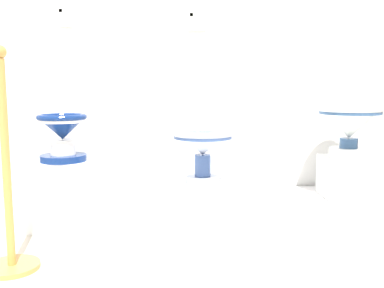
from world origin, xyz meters
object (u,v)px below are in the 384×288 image
object	(u,v)px
plinth_block_slender_white	(345,177)
info_placard_second	(195,20)
antique_toilet_pale_glazed	(60,132)
plinth_block_rightmost	(201,191)
stanchion_post_near_left	(6,207)
plinth_block_pale_glazed	(62,178)
antique_toilet_slender_white	(347,123)
antique_toilet_rightmost	(201,144)
info_placard_first	(63,16)

from	to	relation	value
plinth_block_slender_white	info_placard_second	size ratio (longest dim) A/B	2.62
plinth_block_slender_white	info_placard_second	bearing A→B (deg)	162.30
antique_toilet_pale_glazed	plinth_block_rightmost	distance (m)	1.05
info_placard_second	stanchion_post_near_left	xyz separation A→B (m)	(-0.93, -1.25, -1.06)
plinth_block_rightmost	plinth_block_slender_white	xyz separation A→B (m)	(1.01, 0.07, 0.08)
info_placard_second	stanchion_post_near_left	distance (m)	1.88
plinth_block_rightmost	plinth_block_slender_white	distance (m)	1.02
plinth_block_pale_glazed	info_placard_second	world-z (taller)	info_placard_second
plinth_block_pale_glazed	info_placard_second	distance (m)	1.50
antique_toilet_pale_glazed	stanchion_post_near_left	world-z (taller)	stanchion_post_near_left
antique_toilet_slender_white	info_placard_second	xyz separation A→B (m)	(-1.04, 0.33, 0.74)
stanchion_post_near_left	antique_toilet_rightmost	bearing A→B (deg)	41.15
antique_toilet_slender_white	stanchion_post_near_left	bearing A→B (deg)	-155.13
plinth_block_slender_white	info_placard_second	xyz separation A→B (m)	(-1.04, 0.33, 1.11)
antique_toilet_slender_white	plinth_block_rightmost	bearing A→B (deg)	-175.80
plinth_block_rightmost	info_placard_first	bearing A→B (deg)	158.03
antique_toilet_pale_glazed	stanchion_post_near_left	distance (m)	0.98
plinth_block_pale_glazed	antique_toilet_pale_glazed	distance (m)	0.33
antique_toilet_pale_glazed	info_placard_first	size ratio (longest dim) A/B	2.41
plinth_block_slender_white	stanchion_post_near_left	world-z (taller)	stanchion_post_near_left
plinth_block_slender_white	antique_toilet_rightmost	bearing A→B (deg)	-175.80
antique_toilet_rightmost	info_placard_second	bearing A→B (deg)	94.73
plinth_block_rightmost	info_placard_first	size ratio (longest dim) A/B	2.70
plinth_block_pale_glazed	antique_toilet_slender_white	distance (m)	2.02
plinth_block_pale_glazed	info_placard_first	xyz separation A→B (m)	(-0.04, 0.31, 1.16)
antique_toilet_pale_glazed	antique_toilet_rightmost	size ratio (longest dim) A/B	0.84
info_placard_first	antique_toilet_pale_glazed	bearing A→B (deg)	-83.12
info_placard_first	plinth_block_rightmost	bearing A→B (deg)	-21.97
plinth_block_rightmost	info_placard_first	distance (m)	1.64
plinth_block_slender_white	stanchion_post_near_left	bearing A→B (deg)	-155.13
info_placard_second	info_placard_first	bearing A→B (deg)	-180.00
plinth_block_slender_white	stanchion_post_near_left	distance (m)	2.17
plinth_block_pale_glazed	antique_toilet_pale_glazed	size ratio (longest dim) A/B	0.93
info_placard_second	plinth_block_pale_glazed	bearing A→B (deg)	-162.00
plinth_block_rightmost	antique_toilet_slender_white	world-z (taller)	antique_toilet_slender_white
plinth_block_slender_white	antique_toilet_slender_white	world-z (taller)	antique_toilet_slender_white
antique_toilet_rightmost	info_placard_first	xyz separation A→B (m)	(-1.01, 0.41, 0.90)
plinth_block_pale_glazed	plinth_block_rightmost	xyz separation A→B (m)	(0.97, -0.10, -0.07)
plinth_block_pale_glazed	stanchion_post_near_left	bearing A→B (deg)	-89.24
plinth_block_pale_glazed	antique_toilet_rightmost	world-z (taller)	antique_toilet_rightmost
antique_toilet_rightmost	info_placard_second	size ratio (longest dim) A/B	2.91
plinth_block_slender_white	antique_toilet_slender_white	size ratio (longest dim) A/B	0.86
plinth_block_pale_glazed	info_placard_first	size ratio (longest dim) A/B	2.23
antique_toilet_rightmost	plinth_block_slender_white	world-z (taller)	antique_toilet_rightmost
plinth_block_pale_glazed	stanchion_post_near_left	size ratio (longest dim) A/B	0.29
plinth_block_rightmost	antique_toilet_slender_white	distance (m)	1.11
plinth_block_rightmost	stanchion_post_near_left	xyz separation A→B (m)	(-0.96, -0.84, 0.13)
info_placard_first	info_placard_second	xyz separation A→B (m)	(0.98, 0.00, -0.03)
info_placard_first	info_placard_second	world-z (taller)	info_placard_first
antique_toilet_pale_glazed	plinth_block_rightmost	bearing A→B (deg)	-6.00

